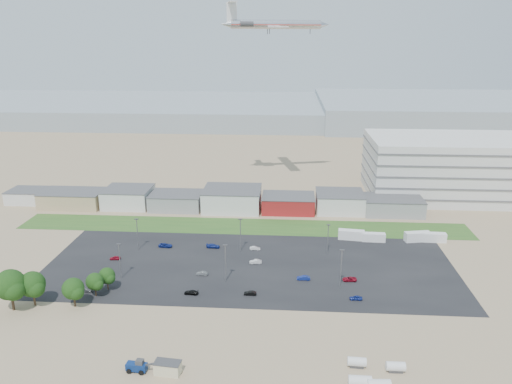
# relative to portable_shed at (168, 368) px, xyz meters

# --- Properties ---
(ground) EXTENTS (700.00, 700.00, 0.00)m
(ground) POSITION_rel_portable_shed_xyz_m (7.29, 30.93, -1.34)
(ground) COLOR #8B7458
(ground) RESTS_ON ground
(parking_lot) EXTENTS (120.00, 50.00, 0.01)m
(parking_lot) POSITION_rel_portable_shed_xyz_m (12.29, 50.93, -1.34)
(parking_lot) COLOR black
(parking_lot) RESTS_ON ground
(grass_strip) EXTENTS (160.00, 16.00, 0.02)m
(grass_strip) POSITION_rel_portable_shed_xyz_m (7.29, 82.93, -1.33)
(grass_strip) COLOR #2C5821
(grass_strip) RESTS_ON ground
(hills_backdrop) EXTENTS (700.00, 200.00, 9.00)m
(hills_backdrop) POSITION_rel_portable_shed_xyz_m (47.29, 345.93, 3.16)
(hills_backdrop) COLOR gray
(hills_backdrop) RESTS_ON ground
(building_row) EXTENTS (170.00, 20.00, 8.00)m
(building_row) POSITION_rel_portable_shed_xyz_m (-9.71, 101.93, 2.66)
(building_row) COLOR silver
(building_row) RESTS_ON ground
(parking_garage) EXTENTS (80.00, 40.00, 25.00)m
(parking_garage) POSITION_rel_portable_shed_xyz_m (97.29, 125.93, 11.16)
(parking_garage) COLOR silver
(parking_garage) RESTS_ON ground
(portable_shed) EXTENTS (5.58, 3.30, 2.68)m
(portable_shed) POSITION_rel_portable_shed_xyz_m (0.00, 0.00, 0.00)
(portable_shed) COLOR beige
(portable_shed) RESTS_ON ground
(telehandler) EXTENTS (6.87, 2.91, 2.78)m
(telehandler) POSITION_rel_portable_shed_xyz_m (-6.42, 0.24, 0.05)
(telehandler) COLOR navy
(telehandler) RESTS_ON ground
(storage_tank_nw) EXTENTS (3.87, 2.10, 2.26)m
(storage_tank_nw) POSITION_rel_portable_shed_xyz_m (37.97, 4.86, -0.21)
(storage_tank_nw) COLOR silver
(storage_tank_nw) RESTS_ON ground
(storage_tank_ne) EXTENTS (3.81, 1.93, 2.28)m
(storage_tank_ne) POSITION_rel_portable_shed_xyz_m (45.55, 3.87, -0.20)
(storage_tank_ne) COLOR silver
(storage_tank_ne) RESTS_ON ground
(storage_tank_sw) EXTENTS (4.43, 2.26, 2.64)m
(storage_tank_sw) POSITION_rel_portable_shed_xyz_m (37.78, -1.45, -0.02)
(storage_tank_sw) COLOR silver
(storage_tank_sw) RESTS_ON ground
(box_trailer_a) EXTENTS (8.83, 3.75, 3.21)m
(box_trailer_a) POSITION_rel_portable_shed_xyz_m (44.54, 73.35, 0.26)
(box_trailer_a) COLOR silver
(box_trailer_a) RESTS_ON ground
(box_trailer_b) EXTENTS (7.59, 2.59, 2.82)m
(box_trailer_b) POSITION_rel_portable_shed_xyz_m (51.74, 72.18, 0.07)
(box_trailer_b) COLOR silver
(box_trailer_b) RESTS_ON ground
(box_trailer_c) EXTENTS (8.84, 4.25, 3.18)m
(box_trailer_c) POSITION_rel_portable_shed_xyz_m (66.22, 73.25, 0.25)
(box_trailer_c) COLOR silver
(box_trailer_c) RESTS_ON ground
(box_trailer_d) EXTENTS (8.09, 2.88, 2.99)m
(box_trailer_d) POSITION_rel_portable_shed_xyz_m (71.46, 73.23, 0.16)
(box_trailer_d) COLOR silver
(box_trailer_d) RESTS_ON ground
(tree_far_left) EXTENTS (8.07, 8.07, 12.10)m
(tree_far_left) POSITION_rel_portable_shed_xyz_m (-43.89, 21.62, 4.71)
(tree_far_left) COLOR black
(tree_far_left) RESTS_ON ground
(tree_left) EXTENTS (6.87, 6.87, 10.30)m
(tree_left) POSITION_rel_portable_shed_xyz_m (-39.75, 24.14, 3.81)
(tree_left) COLOR black
(tree_left) RESTS_ON ground
(tree_mid) EXTENTS (5.80, 5.80, 8.70)m
(tree_mid) POSITION_rel_portable_shed_xyz_m (-29.44, 24.25, 3.01)
(tree_mid) COLOR black
(tree_mid) RESTS_ON ground
(tree_right) EXTENTS (4.84, 4.84, 7.27)m
(tree_right) POSITION_rel_portable_shed_xyz_m (-26.23, 29.88, 2.29)
(tree_right) COLOR black
(tree_right) RESTS_ON ground
(tree_near) EXTENTS (4.68, 4.68, 7.02)m
(tree_near) POSITION_rel_portable_shed_xyz_m (-24.37, 33.60, 2.17)
(tree_near) COLOR black
(tree_near) RESTS_ON ground
(lightpole_front_l) EXTENTS (1.21, 0.50, 10.27)m
(lightpole_front_l) POSITION_rel_portable_shed_xyz_m (-23.00, 40.45, 3.79)
(lightpole_front_l) COLOR slate
(lightpole_front_l) RESTS_ON ground
(lightpole_front_m) EXTENTS (1.27, 0.53, 10.76)m
(lightpole_front_m) POSITION_rel_portable_shed_xyz_m (6.48, 40.69, 4.04)
(lightpole_front_m) COLOR slate
(lightpole_front_m) RESTS_ON ground
(lightpole_front_r) EXTENTS (1.29, 0.54, 10.99)m
(lightpole_front_r) POSITION_rel_portable_shed_xyz_m (37.74, 38.96, 4.15)
(lightpole_front_r) COLOR slate
(lightpole_front_r) RESTS_ON ground
(lightpole_back_l) EXTENTS (1.21, 0.50, 10.29)m
(lightpole_back_l) POSITION_rel_portable_shed_xyz_m (-24.04, 60.36, 3.80)
(lightpole_back_l) COLOR slate
(lightpole_back_l) RESTS_ON ground
(lightpole_back_m) EXTENTS (1.26, 0.53, 10.74)m
(lightpole_back_m) POSITION_rel_portable_shed_xyz_m (8.56, 61.42, 4.03)
(lightpole_back_m) COLOR slate
(lightpole_back_m) RESTS_ON ground
(lightpole_back_r) EXTENTS (1.13, 0.47, 9.59)m
(lightpole_back_r) POSITION_rel_portable_shed_xyz_m (35.80, 61.25, 3.46)
(lightpole_back_r) COLOR slate
(lightpole_back_r) RESTS_ON ground
(airliner) EXTENTS (52.88, 42.12, 13.75)m
(airliner) POSITION_rel_portable_shed_xyz_m (16.70, 135.52, 68.66)
(airliner) COLOR silver
(parked_car_0) EXTENTS (4.03, 2.04, 1.09)m
(parked_car_0) POSITION_rel_portable_shed_xyz_m (40.66, 42.91, -0.79)
(parked_car_0) COLOR maroon
(parked_car_0) RESTS_ON ground
(parked_car_1) EXTENTS (3.72, 1.34, 1.22)m
(parked_car_1) POSITION_rel_portable_shed_xyz_m (27.96, 42.68, -0.73)
(parked_car_1) COLOR navy
(parked_car_1) RESTS_ON ground
(parked_car_2) EXTENTS (3.29, 1.38, 1.11)m
(parked_car_2) POSITION_rel_portable_shed_xyz_m (41.17, 32.47, -0.78)
(parked_car_2) COLOR navy
(parked_car_2) RESTS_ON ground
(parked_car_3) EXTENTS (3.84, 1.82, 1.08)m
(parked_car_3) POSITION_rel_portable_shed_xyz_m (-1.62, 32.45, -0.80)
(parked_car_3) COLOR black
(parked_car_3) RESTS_ON ground
(parked_car_4) EXTENTS (3.37, 1.40, 1.08)m
(parked_car_4) POSITION_rel_portable_shed_xyz_m (-0.66, 43.65, -0.80)
(parked_car_4) COLOR #595B5E
(parked_car_4) RESTS_ON ground
(parked_car_5) EXTENTS (3.33, 1.57, 1.10)m
(parked_car_5) POSITION_rel_portable_shed_xyz_m (-28.81, 52.16, -0.79)
(parked_car_5) COLOR maroon
(parked_car_5) RESTS_ON ground
(parked_car_6) EXTENTS (4.41, 1.97, 1.26)m
(parked_car_6) POSITION_rel_portable_shed_xyz_m (-0.48, 63.13, -0.71)
(parked_car_6) COLOR navy
(parked_car_6) RESTS_ON ground
(parked_car_7) EXTENTS (3.71, 1.59, 1.19)m
(parked_car_7) POSITION_rel_portable_shed_xyz_m (13.95, 52.37, -0.75)
(parked_car_7) COLOR silver
(parked_car_7) RESTS_ON ground
(parked_car_9) EXTENTS (4.56, 2.40, 1.22)m
(parked_car_9) POSITION_rel_portable_shed_xyz_m (-15.88, 62.60, -0.73)
(parked_car_9) COLOR navy
(parked_car_9) RESTS_ON ground
(parked_car_10) EXTENTS (4.19, 2.15, 1.16)m
(parked_car_10) POSITION_rel_portable_shed_xyz_m (-29.83, 32.07, -0.76)
(parked_car_10) COLOR #595B5E
(parked_car_10) RESTS_ON ground
(parked_car_11) EXTENTS (3.31, 1.22, 1.08)m
(parked_car_11) POSITION_rel_portable_shed_xyz_m (13.05, 62.44, -0.80)
(parked_car_11) COLOR silver
(parked_car_11) RESTS_ON ground
(parked_car_13) EXTENTS (3.28, 1.15, 1.08)m
(parked_car_13) POSITION_rel_portable_shed_xyz_m (13.85, 33.09, -0.80)
(parked_car_13) COLOR black
(parked_car_13) RESTS_ON ground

